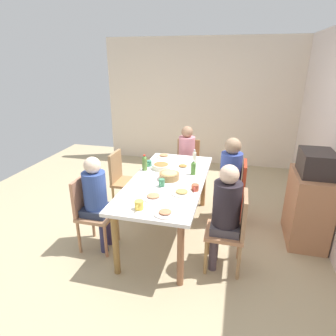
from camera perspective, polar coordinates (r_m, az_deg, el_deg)
name	(u,v)px	position (r m, az deg, el deg)	size (l,w,h in m)	color
ground_plane	(168,232)	(3.91, 0.00, -12.75)	(6.97, 6.97, 0.00)	tan
wall_left	(202,103)	(6.23, 6.79, 12.81)	(0.12, 4.15, 2.60)	beige
dining_table	(168,186)	(3.57, 0.00, -3.54)	(1.95, 0.89, 0.77)	white
chair_0	(233,227)	(3.14, 12.81, -11.50)	(0.40, 0.40, 0.90)	#B57A55
person_0	(225,209)	(3.04, 11.40, -8.04)	(0.30, 0.30, 1.21)	#493A44
chair_1	(235,189)	(4.00, 13.31, -4.12)	(0.40, 0.40, 0.90)	red
person_1	(230,173)	(3.91, 12.25, -1.04)	(0.30, 0.30, 1.23)	#393749
chair_2	(187,163)	(4.87, 3.86, 1.01)	(0.40, 0.40, 0.90)	#B07851
person_2	(186,155)	(4.72, 3.71, 2.63)	(0.30, 0.30, 1.17)	#413D41
chair_3	(91,209)	(3.53, -15.23, -7.86)	(0.40, 0.40, 0.90)	#AA7957
person_3	(96,196)	(3.41, -14.13, -5.49)	(0.30, 0.30, 1.16)	#372A4A
chair_4	(122,178)	(4.31, -9.11, -1.92)	(0.40, 0.40, 0.90)	#AD7C4D
plate_0	(182,192)	(3.17, 2.78, -4.89)	(0.24, 0.24, 0.04)	#EEE3CF
plate_1	(165,213)	(2.77, -0.55, -8.97)	(0.22, 0.22, 0.04)	silver
plate_2	(164,156)	(4.35, -0.85, 2.45)	(0.24, 0.24, 0.04)	beige
plate_3	(183,167)	(3.92, 2.99, 0.29)	(0.20, 0.20, 0.04)	silver
plate_4	(153,197)	(3.08, -2.94, -5.75)	(0.26, 0.26, 0.04)	white
bowl_0	(161,166)	(3.86, -1.40, 0.42)	(0.24, 0.24, 0.08)	beige
bowl_1	(169,175)	(3.52, 0.24, -1.49)	(0.25, 0.25, 0.10)	olive
cup_0	(139,205)	(2.86, -5.83, -7.38)	(0.13, 0.09, 0.09)	#E5C34A
cup_1	(162,183)	(3.33, -1.28, -2.98)	(0.11, 0.07, 0.09)	#42875E
cup_2	(195,188)	(3.24, 5.43, -3.92)	(0.12, 0.09, 0.07)	#C25339
cup_3	(149,163)	(3.97, -3.83, 0.94)	(0.11, 0.08, 0.08)	#40856A
bottle_0	(145,163)	(3.81, -4.71, 1.01)	(0.07, 0.07, 0.21)	#547835
bottle_1	(193,168)	(3.67, 5.08, 0.02)	(0.06, 0.06, 0.19)	#457A2E
bottle_2	(194,158)	(3.99, 5.30, 2.02)	(0.05, 0.05, 0.23)	beige
side_cabinet	(308,208)	(3.96, 26.18, -7.15)	(0.70, 0.44, 0.90)	#B17651
microwave	(317,163)	(3.74, 27.61, 0.90)	(0.48, 0.36, 0.28)	#2E2625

